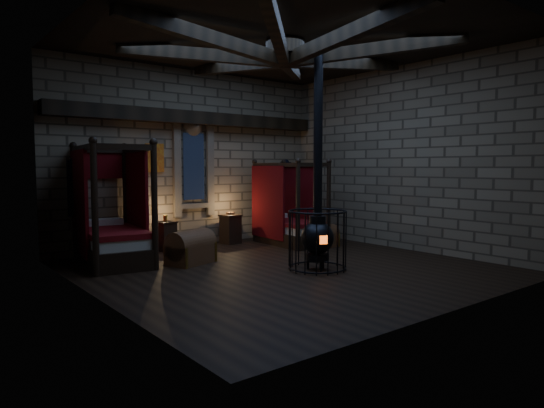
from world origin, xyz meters
TOP-DOWN VIEW (x-y plane):
  - room at (-0.00, 0.09)m, footprint 7.02×7.02m
  - bed_left at (-2.38, 2.48)m, footprint 1.42×2.32m
  - bed_right at (1.88, 2.13)m, footprint 1.12×1.96m
  - trunk_left at (-1.21, 1.42)m, footprint 1.05×0.85m
  - trunk_right at (2.21, 1.25)m, footprint 0.77×0.53m
  - nightstand_left at (-0.95, 3.07)m, footprint 0.49×0.48m
  - nightstand_right at (0.79, 3.05)m, footprint 0.49×0.47m
  - stove at (0.35, -0.52)m, footprint 1.07×1.07m

SIDE VIEW (x-z plane):
  - trunk_right at x=2.21m, z-range -0.03..0.50m
  - trunk_left at x=-1.21m, z-range -0.04..0.63m
  - nightstand_left at x=-0.95m, z-range -0.06..0.75m
  - nightstand_right at x=0.79m, z-range -0.02..0.75m
  - bed_right at x=1.88m, z-range -0.50..1.48m
  - bed_left at x=-2.38m, z-range -0.58..1.71m
  - stove at x=0.35m, z-range -1.38..2.67m
  - room at x=0.00m, z-range 1.60..5.89m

